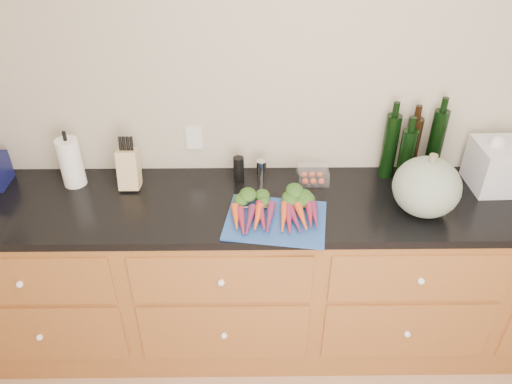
{
  "coord_description": "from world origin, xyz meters",
  "views": [
    {
      "loc": [
        -0.31,
        -0.63,
        2.32
      ],
      "look_at": [
        -0.29,
        1.2,
        1.06
      ],
      "focal_mm": 35.0,
      "sensor_mm": 36.0,
      "label": 1
    }
  ],
  "objects_px": {
    "carrots": "(276,210)",
    "paper_towel": "(71,162)",
    "tomato_box": "(313,175)",
    "knife_block": "(129,169)",
    "squash": "(427,187)",
    "cutting_board": "(276,220)"
  },
  "relations": [
    {
      "from": "carrots",
      "to": "paper_towel",
      "type": "xyz_separation_m",
      "value": [
        -0.99,
        0.28,
        0.09
      ]
    },
    {
      "from": "tomato_box",
      "to": "knife_block",
      "type": "bearing_deg",
      "value": -178.1
    },
    {
      "from": "tomato_box",
      "to": "squash",
      "type": "bearing_deg",
      "value": -28.81
    },
    {
      "from": "carrots",
      "to": "paper_towel",
      "type": "height_order",
      "value": "paper_towel"
    },
    {
      "from": "cutting_board",
      "to": "tomato_box",
      "type": "relative_size",
      "value": 2.95
    },
    {
      "from": "carrots",
      "to": "tomato_box",
      "type": "xyz_separation_m",
      "value": [
        0.2,
        0.29,
        0.0
      ]
    },
    {
      "from": "tomato_box",
      "to": "carrots",
      "type": "bearing_deg",
      "value": -124.42
    },
    {
      "from": "cutting_board",
      "to": "carrots",
      "type": "xyz_separation_m",
      "value": [
        0.0,
        0.04,
        0.03
      ]
    },
    {
      "from": "knife_block",
      "to": "tomato_box",
      "type": "xyz_separation_m",
      "value": [
        0.91,
        0.03,
        -0.06
      ]
    },
    {
      "from": "paper_towel",
      "to": "tomato_box",
      "type": "distance_m",
      "value": 1.19
    },
    {
      "from": "knife_block",
      "to": "paper_towel",
      "type": "bearing_deg",
      "value": 175.96
    },
    {
      "from": "squash",
      "to": "tomato_box",
      "type": "relative_size",
      "value": 2.01
    },
    {
      "from": "squash",
      "to": "tomato_box",
      "type": "bearing_deg",
      "value": 151.19
    },
    {
      "from": "cutting_board",
      "to": "carrots",
      "type": "relative_size",
      "value": 1.11
    },
    {
      "from": "squash",
      "to": "cutting_board",
      "type": "bearing_deg",
      "value": -174.23
    },
    {
      "from": "cutting_board",
      "to": "tomato_box",
      "type": "distance_m",
      "value": 0.39
    },
    {
      "from": "knife_block",
      "to": "tomato_box",
      "type": "relative_size",
      "value": 1.29
    },
    {
      "from": "carrots",
      "to": "knife_block",
      "type": "height_order",
      "value": "knife_block"
    },
    {
      "from": "paper_towel",
      "to": "tomato_box",
      "type": "xyz_separation_m",
      "value": [
        1.19,
        0.01,
        -0.09
      ]
    },
    {
      "from": "squash",
      "to": "carrots",
      "type": "bearing_deg",
      "value": -177.47
    },
    {
      "from": "paper_towel",
      "to": "tomato_box",
      "type": "relative_size",
      "value": 1.63
    },
    {
      "from": "squash",
      "to": "knife_block",
      "type": "relative_size",
      "value": 1.55
    }
  ]
}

